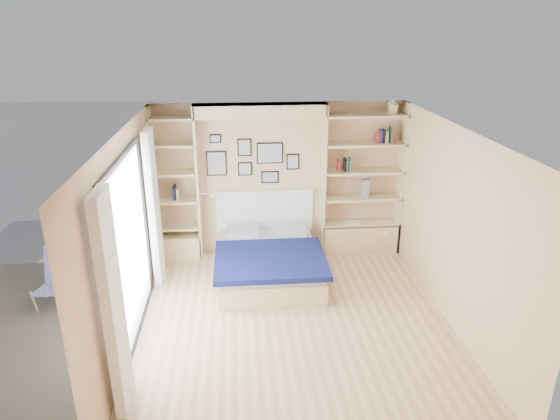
{
  "coord_description": "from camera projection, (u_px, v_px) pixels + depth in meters",
  "views": [
    {
      "loc": [
        -0.66,
        -5.5,
        3.67
      ],
      "look_at": [
        -0.1,
        0.9,
        1.23
      ],
      "focal_mm": 32.0,
      "sensor_mm": 36.0,
      "label": 1
    }
  ],
  "objects": [
    {
      "name": "deck_chair",
      "position": [
        57.0,
        277.0,
        6.89
      ],
      "size": [
        0.45,
        0.75,
        0.75
      ],
      "rotation": [
        0.0,
        0.0,
        0.01
      ],
      "color": "tan",
      "rests_on": "ground"
    },
    {
      "name": "room_shell",
      "position": [
        258.0,
        205.0,
        7.48
      ],
      "size": [
        4.5,
        4.5,
        4.5
      ],
      "color": "tan",
      "rests_on": "ground"
    },
    {
      "name": "ground",
      "position": [
        294.0,
        322.0,
        6.48
      ],
      "size": [
        4.5,
        4.5,
        0.0
      ],
      "primitive_type": "plane",
      "color": "tan",
      "rests_on": "ground"
    },
    {
      "name": "deck",
      "position": [
        6.0,
        337.0,
        6.19
      ],
      "size": [
        3.2,
        4.0,
        0.05
      ],
      "primitive_type": "cube",
      "color": "#706353",
      "rests_on": "ground"
    },
    {
      "name": "photo_gallery",
      "position": [
        251.0,
        159.0,
        7.94
      ],
      "size": [
        1.48,
        0.02,
        0.82
      ],
      "color": "black",
      "rests_on": "ground"
    },
    {
      "name": "reading_lamps",
      "position": [
        262.0,
        193.0,
        7.93
      ],
      "size": [
        1.92,
        0.12,
        0.15
      ],
      "color": "silver",
      "rests_on": "ground"
    },
    {
      "name": "bed",
      "position": [
        269.0,
        261.0,
        7.55
      ],
      "size": [
        1.59,
        1.95,
        1.07
      ],
      "color": "beige",
      "rests_on": "ground"
    },
    {
      "name": "shelf_decor",
      "position": [
        351.0,
        154.0,
        7.89
      ],
      "size": [
        3.54,
        0.23,
        2.03
      ],
      "color": "#A51E1E",
      "rests_on": "ground"
    }
  ]
}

